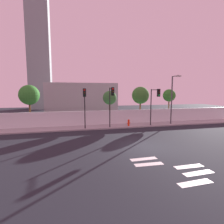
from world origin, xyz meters
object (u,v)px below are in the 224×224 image
Objects in this scene: traffic_light_center at (155,99)px; roadside_tree_midleft at (110,98)px; traffic_light_left at (111,99)px; street_lamp_curbside at (173,96)px; fire_hydrant at (129,122)px; traffic_light_right at (85,100)px; roadside_tree_leftmost at (29,95)px; roadside_tree_midright at (140,95)px; roadside_tree_rightmost at (169,96)px.

traffic_light_center reaches higher than roadside_tree_midleft.
roadside_tree_midleft is at bearing 79.39° from traffic_light_left.
fire_hydrant is (-5.81, 0.28, -3.30)m from street_lamp_curbside.
roadside_tree_leftmost is (-6.47, 3.97, 0.46)m from traffic_light_right.
roadside_tree_midright is (-0.07, 4.31, 0.33)m from traffic_light_center.
fire_hydrant is at bearing -131.50° from roadside_tree_midright.
traffic_light_right is 9.22m from roadside_tree_midright.
traffic_light_left is 10.37m from roadside_tree_leftmost.
roadside_tree_midright reaches higher than traffic_light_center.
roadside_tree_midleft is (-1.66, 3.27, 2.92)m from fire_hydrant.
street_lamp_curbside is 7.70× the size of fire_hydrant.
traffic_light_center is at bearing -43.04° from roadside_tree_midleft.
roadside_tree_rightmost is at bearing 0.00° from roadside_tree_midleft.
fire_hydrant is 8.80m from roadside_tree_rightmost.
traffic_light_right is 0.74× the size of street_lamp_curbside.
traffic_light_left is at bearing -141.30° from roadside_tree_midright.
roadside_tree_rightmost is (19.42, 0.00, -0.17)m from roadside_tree_leftmost.
roadside_tree_leftmost is 14.79m from roadside_tree_midright.
roadside_tree_midleft is 9.18m from roadside_tree_rightmost.
roadside_tree_leftmost is at bearing 148.46° from traffic_light_right.
roadside_tree_midleft is at bearing 46.45° from traffic_light_right.
fire_hydrant is (-2.96, 1.04, -2.91)m from traffic_light_center.
roadside_tree_midright reaches higher than roadside_tree_midleft.
roadside_tree_midright is at bearing 129.48° from street_lamp_curbside.
traffic_light_center is 0.99× the size of traffic_light_right.
traffic_light_left is at bearing 179.78° from traffic_light_center.
roadside_tree_rightmost is (4.63, 0.00, -0.05)m from roadside_tree_midright.
roadside_tree_leftmost is 1.10× the size of roadside_tree_rightmost.
roadside_tree_rightmost is (12.95, 3.97, 0.29)m from traffic_light_right.
roadside_tree_midleft is (10.24, 0.00, -0.45)m from roadside_tree_leftmost.
traffic_light_right is (-2.97, 0.32, -0.12)m from traffic_light_left.
traffic_light_center is 0.96× the size of roadside_tree_rightmost.
traffic_light_left reaches higher than roadside_tree_rightmost.
roadside_tree_leftmost is at bearing 163.82° from traffic_light_center.
fire_hydrant is 12.79m from roadside_tree_leftmost.
traffic_light_right is at bearing 173.88° from traffic_light_left.
street_lamp_curbside is 1.19× the size of roadside_tree_leftmost.
roadside_tree_midleft is at bearing 154.59° from street_lamp_curbside.
roadside_tree_midleft is 4.56m from roadside_tree_midright.
traffic_light_right is (-8.39, 0.34, -0.01)m from traffic_light_center.
roadside_tree_rightmost is at bearing 0.00° from roadside_tree_midright.
street_lamp_curbside is 6.69m from fire_hydrant.
roadside_tree_midleft is at bearing 0.00° from roadside_tree_leftmost.
traffic_light_left is at bearing -100.61° from roadside_tree_midleft.
traffic_light_right reaches higher than roadside_tree_midleft.
traffic_light_left is 1.05× the size of roadside_tree_midleft.
roadside_tree_leftmost is 1.02× the size of roadside_tree_midright.
roadside_tree_leftmost is at bearing 168.67° from street_lamp_curbside.
traffic_light_left reaches higher than fire_hydrant.
fire_hydrant is at bearing -63.09° from roadside_tree_midleft.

